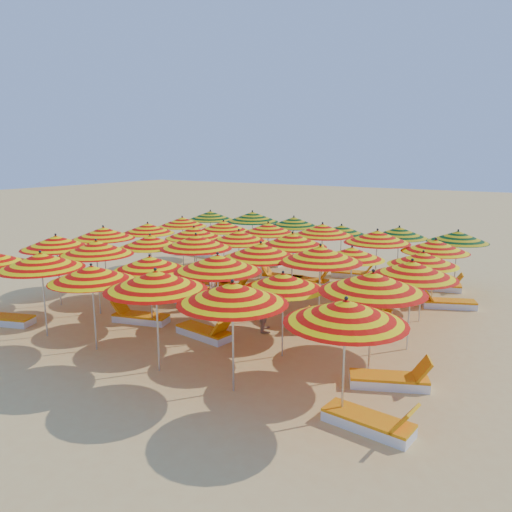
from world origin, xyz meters
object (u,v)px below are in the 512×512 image
object	(u,v)px
umbrella_19	(194,233)
lounger_9	(228,287)
umbrella_25	(224,226)
lounger_10	(365,312)
umbrella_1	(41,261)
umbrella_34	(399,232)
umbrella_23	(423,259)
umbrella_26	(268,228)
lounger_2	(140,317)
umbrella_20	(239,237)
lounger_6	(190,298)
umbrella_6	(56,242)
beachgoer_b	(268,304)
umbrella_33	(341,230)
lounger_15	(448,303)
umbrella_32	(294,222)
umbrella_21	(292,240)
umbrella_29	(435,246)
umbrella_11	(373,282)
umbrella_3	(156,280)
umbrella_8	(150,263)
lounger_17	(264,261)
umbrella_14	(196,242)
umbrella_24	(182,222)
lounger_3	(205,332)
lounger_14	(361,291)
lounger_12	(281,277)
umbrella_12	(103,233)
umbrella_4	(233,293)
lounger_18	(353,274)
lounger_1	(370,422)
umbrella_35	(458,237)
lounger_8	(210,283)
umbrella_13	(150,241)
umbrella_18	(148,228)
umbrella_10	(283,281)
umbrella_2	(92,274)
umbrella_15	(261,251)
lounger_13	(308,281)
lounger_5	(166,295)
lounger_4	(391,380)
umbrella_9	(218,263)
lounger_16	(204,253)
umbrella_27	(322,230)
umbrella_31	(252,217)
umbrella_5	(346,312)
umbrella_30	(210,215)
umbrella_28	(377,237)
lounger_0	(4,319)

from	to	relation	value
umbrella_19	lounger_9	size ratio (longest dim) A/B	1.44
umbrella_25	lounger_10	size ratio (longest dim) A/B	1.49
umbrella_1	umbrella_34	size ratio (longest dim) A/B	0.94
umbrella_23	umbrella_26	bearing A→B (deg)	164.32
umbrella_34	lounger_2	bearing A→B (deg)	-120.67
umbrella_20	lounger_6	world-z (taller)	umbrella_20
umbrella_6	beachgoer_b	world-z (taller)	umbrella_6
umbrella_33	lounger_15	distance (m)	5.60
umbrella_32	umbrella_21	bearing A→B (deg)	-62.45
umbrella_23	umbrella_29	world-z (taller)	umbrella_29
umbrella_11	umbrella_3	bearing A→B (deg)	-151.28
umbrella_8	lounger_17	distance (m)	9.36
umbrella_33	lounger_15	xyz separation A→B (m)	(4.81, -2.21, -1.81)
umbrella_14	umbrella_24	distance (m)	6.39
lounger_3	lounger_10	size ratio (longest dim) A/B	1.00
lounger_14	lounger_12	bearing A→B (deg)	156.95
umbrella_3	umbrella_12	xyz separation A→B (m)	(-6.83, 4.41, -0.06)
umbrella_24	umbrella_19	bearing A→B (deg)	-42.26
umbrella_4	lounger_18	size ratio (longest dim) A/B	1.59
umbrella_24	lounger_17	distance (m)	4.19
lounger_1	lounger_18	world-z (taller)	same
umbrella_35	lounger_8	distance (m)	9.48
umbrella_13	umbrella_18	distance (m)	3.12
umbrella_10	umbrella_34	bearing A→B (deg)	88.24
umbrella_2	lounger_3	xyz separation A→B (m)	(1.88, 2.22, -1.91)
umbrella_8	umbrella_20	world-z (taller)	umbrella_20
umbrella_13	umbrella_15	xyz separation A→B (m)	(4.70, -0.15, 0.17)
umbrella_2	lounger_12	bearing A→B (deg)	86.36
umbrella_2	lounger_17	world-z (taller)	umbrella_2
lounger_1	lounger_8	xyz separation A→B (m)	(-8.84, 6.60, 0.00)
umbrella_14	lounger_13	distance (m)	5.34
lounger_5	lounger_12	world-z (taller)	same
lounger_4	umbrella_21	bearing A→B (deg)	113.43
umbrella_18	umbrella_33	bearing A→B (deg)	33.14
umbrella_11	umbrella_18	xyz separation A→B (m)	(-11.14, 4.35, -0.21)
umbrella_9	lounger_16	distance (m)	11.95
umbrella_27	lounger_1	bearing A→B (deg)	-59.95
umbrella_1	umbrella_31	distance (m)	11.02
umbrella_20	lounger_13	world-z (taller)	umbrella_20
umbrella_34	lounger_14	bearing A→B (deg)	-104.48
umbrella_34	lounger_4	world-z (taller)	umbrella_34
umbrella_25	lounger_17	distance (m)	3.08
lounger_2	lounger_17	world-z (taller)	same
umbrella_5	lounger_12	world-z (taller)	umbrella_5
umbrella_13	umbrella_31	world-z (taller)	umbrella_31
umbrella_30	umbrella_35	world-z (taller)	umbrella_30
umbrella_28	lounger_0	xyz separation A→B (m)	(-8.52, -8.89, -2.04)
umbrella_10	lounger_10	world-z (taller)	umbrella_10
umbrella_5	umbrella_25	world-z (taller)	umbrella_5
umbrella_3	umbrella_21	bearing A→B (deg)	89.98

